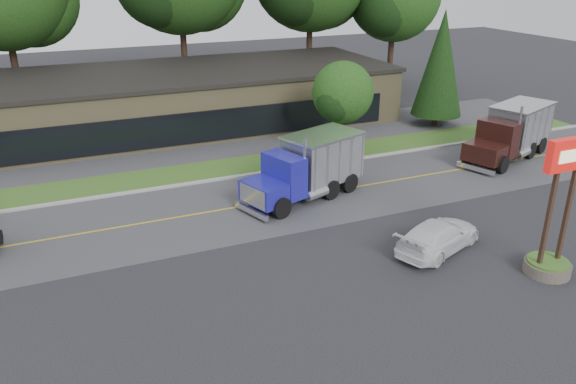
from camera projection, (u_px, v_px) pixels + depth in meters
name	position (u px, v px, depth m)	size (l,w,h in m)	color
ground	(295.00, 297.00, 22.04)	(140.00, 140.00, 0.00)	#34343A
road	(227.00, 209.00, 29.67)	(60.00, 8.00, 0.02)	#5D5D62
center_line	(227.00, 209.00, 29.67)	(60.00, 0.12, 0.01)	gold
curb	(205.00, 182.00, 33.23)	(60.00, 0.30, 0.12)	#9E9E99
grass_verge	(198.00, 172.00, 34.76)	(60.00, 3.40, 0.03)	#316020
far_parking	(179.00, 149.00, 39.00)	(60.00, 7.00, 0.02)	#5D5D62
strip_mall	(185.00, 99.00, 44.03)	(32.00, 12.00, 4.00)	#8A7D55
bilo_sign	(555.00, 230.00, 22.93)	(2.20, 1.90, 5.95)	#6B6054
evergreen_right	(441.00, 63.00, 42.65)	(3.89, 3.89, 8.83)	#382619
tree_verge	(343.00, 95.00, 36.92)	(4.31, 4.06, 6.16)	#382619
dump_truck_blue	(309.00, 165.00, 30.65)	(7.60, 4.71, 3.36)	black
dump_truck_maroon	(512.00, 131.00, 36.78)	(8.14, 5.13, 3.36)	black
rally_car	(438.00, 236.00, 25.31)	(1.98, 4.87, 1.41)	white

